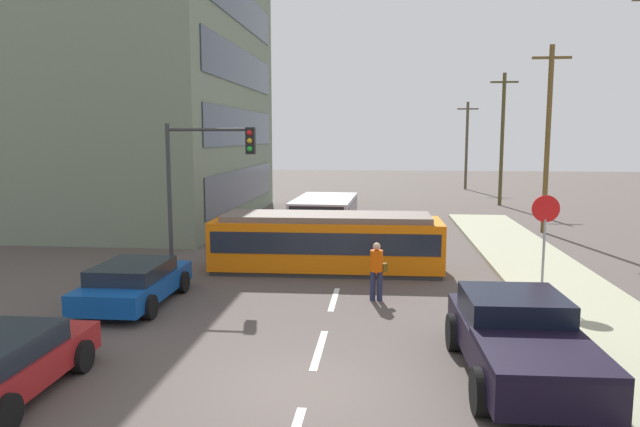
{
  "coord_description": "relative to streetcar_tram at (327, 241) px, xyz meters",
  "views": [
    {
      "loc": [
        1.31,
        -10.23,
        4.65
      ],
      "look_at": [
        -0.74,
        9.08,
        2.07
      ],
      "focal_mm": 32.81,
      "sensor_mm": 36.0,
      "label": 1
    }
  ],
  "objects": [
    {
      "name": "streetcar_tram",
      "position": [
        0.0,
        0.0,
        0.0
      ],
      "size": [
        7.91,
        2.7,
        1.98
      ],
      "color": "orange",
      "rests_on": "ground"
    },
    {
      "name": "lane_stripe_4",
      "position": [
        0.56,
        12.0,
        -1.02
      ],
      "size": [
        0.16,
        2.4,
        0.01
      ],
      "primitive_type": "cube",
      "color": "silver",
      "rests_on": "ground"
    },
    {
      "name": "utility_pole_distant",
      "position": [
        9.2,
        32.5,
        2.94
      ],
      "size": [
        1.8,
        0.24,
        7.58
      ],
      "color": "brown",
      "rests_on": "ground"
    },
    {
      "name": "traffic_light_mast",
      "position": [
        -3.83,
        -1.66,
        2.52
      ],
      "size": [
        2.91,
        0.33,
        5.05
      ],
      "color": "#333333",
      "rests_on": "ground"
    },
    {
      "name": "corner_building",
      "position": [
        -13.08,
        11.75,
        6.98
      ],
      "size": [
        14.78,
        17.16,
        16.0
      ],
      "color": "slate",
      "rests_on": "ground"
    },
    {
      "name": "utility_pole_far",
      "position": [
        9.83,
        20.47,
        3.55
      ],
      "size": [
        1.8,
        0.24,
        8.78
      ],
      "color": "#4C4625",
      "rests_on": "ground"
    },
    {
      "name": "ground_plane",
      "position": [
        0.56,
        0.36,
        -1.03
      ],
      "size": [
        120.0,
        120.0,
        0.0
      ],
      "primitive_type": "plane",
      "color": "#4E443F"
    },
    {
      "name": "lane_stripe_3",
      "position": [
        0.56,
        6.0,
        -1.02
      ],
      "size": [
        0.16,
        2.4,
        0.01
      ],
      "primitive_type": "cube",
      "color": "silver",
      "rests_on": "ground"
    },
    {
      "name": "pickup_truck_parked",
      "position": [
        4.53,
        -8.76,
        -0.23
      ],
      "size": [
        2.39,
        5.06,
        1.55
      ],
      "color": "black",
      "rests_on": "ground"
    },
    {
      "name": "utility_pole_mid",
      "position": [
        9.69,
        9.1,
        3.6
      ],
      "size": [
        1.8,
        0.24,
        8.88
      ],
      "color": "brown",
      "rests_on": "ground"
    },
    {
      "name": "parked_sedan_mid",
      "position": [
        -4.91,
        -4.71,
        -0.4
      ],
      "size": [
        2.11,
        4.31,
        1.19
      ],
      "color": "#0E4496",
      "rests_on": "ground"
    },
    {
      "name": "lane_stripe_1",
      "position": [
        0.56,
        -7.64,
        -1.02
      ],
      "size": [
        0.16,
        2.4,
        0.01
      ],
      "primitive_type": "cube",
      "color": "silver",
      "rests_on": "ground"
    },
    {
      "name": "city_bus",
      "position": [
        -0.65,
        5.91,
        0.07
      ],
      "size": [
        2.7,
        5.3,
        1.91
      ],
      "color": "#B3AFC0",
      "rests_on": "ground"
    },
    {
      "name": "stop_sign",
      "position": [
        6.43,
        -3.16,
        1.17
      ],
      "size": [
        0.76,
        0.07,
        2.88
      ],
      "color": "gray",
      "rests_on": "sidewalk_curb_right"
    },
    {
      "name": "pedestrian_crossing",
      "position": [
        1.76,
        -3.61,
        -0.08
      ],
      "size": [
        0.5,
        0.36,
        1.67
      ],
      "color": "#232643",
      "rests_on": "ground"
    },
    {
      "name": "sidewalk_curb_right",
      "position": [
        7.36,
        -3.64,
        -0.96
      ],
      "size": [
        3.2,
        36.0,
        0.14
      ],
      "primitive_type": "cube",
      "color": "#9F9E80",
      "rests_on": "ground"
    },
    {
      "name": "lane_stripe_2",
      "position": [
        0.56,
        -3.64,
        -1.02
      ],
      "size": [
        0.16,
        2.4,
        0.01
      ],
      "primitive_type": "cube",
      "color": "silver",
      "rests_on": "ground"
    }
  ]
}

